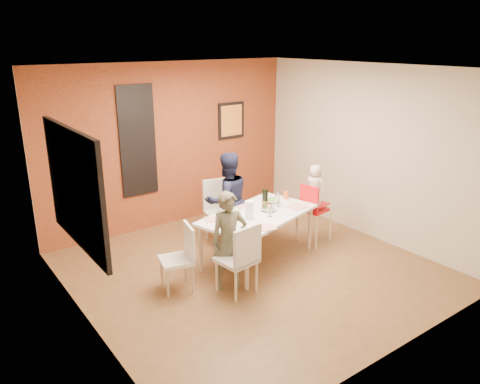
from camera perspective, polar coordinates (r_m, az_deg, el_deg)
ground at (r=6.55m, az=1.57°, el=-9.43°), size 4.50×4.50×0.00m
ceiling at (r=5.81m, az=1.81°, el=14.87°), size 4.50×4.50×0.02m
wall_back at (r=7.89m, az=-8.43°, el=5.66°), size 4.50×0.02×2.70m
wall_front at (r=4.58m, az=19.24°, el=-4.51°), size 4.50×0.02×2.70m
wall_left at (r=5.05m, az=-18.95°, el=-2.35°), size 0.02×4.50×2.70m
wall_right at (r=7.59m, az=15.28°, el=4.72°), size 0.02×4.50×2.70m
brick_accent_wall at (r=7.87m, az=-8.36°, el=5.64°), size 4.50×0.02×2.70m
picture_window_frame at (r=5.18m, az=-19.54°, el=0.43°), size 0.05×1.70×1.30m
picture_window_pane at (r=5.19m, az=-19.38°, el=0.46°), size 0.02×1.55×1.15m
glassblock_strip at (r=7.57m, az=-12.38°, el=6.07°), size 0.55×0.03×1.70m
glassblock_surround at (r=7.57m, az=-12.37°, el=6.07°), size 0.60×0.03×1.76m
art_print_frame at (r=8.41m, az=-1.09°, el=8.72°), size 0.54×0.03×0.64m
art_print_canvas at (r=8.40m, az=-1.03°, el=8.71°), size 0.44×0.01×0.54m
dining_table at (r=6.58m, az=2.23°, el=-3.14°), size 1.89×1.36×0.71m
chair_near at (r=5.74m, az=0.14°, el=-7.82°), size 0.48×0.48×0.93m
chair_far at (r=7.27m, az=-2.53°, el=-1.88°), size 0.54×0.54×0.97m
chair_left at (r=5.94m, az=-7.10°, el=-7.52°), size 0.47×0.47×0.85m
high_chair at (r=7.23m, az=8.89°, el=-1.93°), size 0.46×0.46×0.95m
child_near at (r=5.86m, az=-1.35°, el=-5.98°), size 0.54×0.45×1.27m
child_far at (r=7.00m, az=-1.58°, el=-1.01°), size 0.77×0.63×1.47m
toddler at (r=7.15m, az=9.11°, el=0.63°), size 0.29×0.38×0.69m
plate_near_left at (r=6.07m, az=3.32°, el=-4.35°), size 0.25×0.25×0.01m
plate_far_mid at (r=6.84m, az=0.37°, el=-1.66°), size 0.26×0.26×0.01m
plate_near_right at (r=6.83m, az=6.98°, el=-1.81°), size 0.24×0.24×0.01m
plate_far_left at (r=6.34m, az=-3.38°, el=-3.34°), size 0.26×0.26×0.01m
salad_bowl_a at (r=6.65m, az=3.51°, el=-2.11°), size 0.26×0.26×0.05m
salad_bowl_b at (r=6.99m, az=3.86°, el=-1.05°), size 0.28×0.28×0.06m
wine_bottle at (r=6.64m, az=3.07°, el=-0.94°), size 0.08×0.08×0.31m
wine_glass_a at (r=6.44m, az=3.68°, el=-2.16°), size 0.07×0.07×0.19m
wine_glass_b at (r=6.80m, az=4.57°, el=-0.91°), size 0.08×0.08×0.22m
paper_towel_roll at (r=6.31m, az=1.16°, el=-2.21°), size 0.11×0.11×0.26m
condiment_red at (r=6.60m, az=3.44°, el=-1.82°), size 0.04×0.04×0.14m
condiment_green at (r=6.61m, az=3.17°, el=-1.80°), size 0.04×0.04×0.14m
condiment_brown at (r=6.64m, az=2.96°, el=-1.69°), size 0.04×0.04×0.15m
sippy_cup at (r=7.15m, az=5.61°, el=-0.39°), size 0.07×0.07×0.12m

